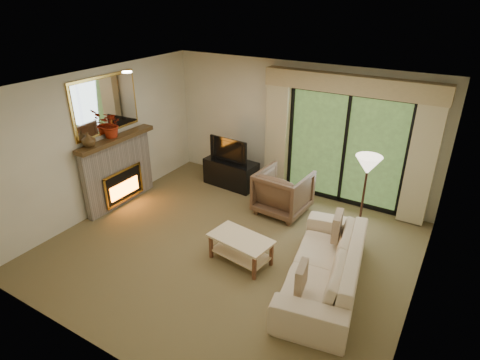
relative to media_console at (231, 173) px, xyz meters
The scene contains 22 objects.
floor 2.31m from the media_console, 58.23° to the right, with size 5.50×5.50×0.00m, color brown.
ceiling 3.26m from the media_console, 58.23° to the right, with size 5.50×5.50×0.00m, color silver.
wall_back 1.67m from the media_console, 24.49° to the left, with size 5.00×5.00×0.00m, color beige.
wall_front 4.72m from the media_console, 74.82° to the right, with size 5.00×5.00×0.00m, color beige.
wall_left 2.69m from the media_console, 128.35° to the right, with size 5.00×5.00×0.00m, color beige.
wall_right 4.53m from the media_console, 26.23° to the right, with size 5.00×5.00×0.00m, color beige.
fireplace 2.29m from the media_console, 129.11° to the right, with size 0.24×1.70×1.37m, color gray, non-canonical shape.
mirror 2.85m from the media_console, 130.74° to the right, with size 0.07×1.45×1.02m, color gold, non-canonical shape.
sliding_door 2.41m from the media_console, 12.76° to the left, with size 2.26×0.10×2.16m, color black, non-canonical shape.
curtain_left 1.32m from the media_console, 24.46° to the left, with size 0.45×0.18×2.35m, color tan.
curtain_right 3.70m from the media_console, ahead, with size 0.45×0.18×2.35m, color tan.
cornice 3.03m from the media_console, 10.52° to the left, with size 3.20×0.24×0.32m, color tan.
media_console is the anchor object (origin of this frame).
tv 0.54m from the media_console, ahead, with size 0.90×0.12×0.52m, color black.
armchair 1.50m from the media_console, 17.88° to the right, with size 0.88×0.91×0.83m, color brown.
sofa 3.47m from the media_console, 35.78° to the right, with size 2.38×0.93×0.69m, color beige.
pillow_near 3.86m from the media_console, 44.78° to the right, with size 0.10×0.36×0.36m, color #513724.
pillow_far 3.06m from the media_console, 26.16° to the right, with size 0.11×0.41×0.41m, color #513724.
coffee_table 2.65m from the media_console, 54.76° to the right, with size 0.95×0.53×0.43m, color beige, non-canonical shape.
floor_lamp 3.03m from the media_console, 13.32° to the right, with size 0.41×0.41×1.52m, color beige, non-canonical shape.
vase 2.97m from the media_console, 121.21° to the right, with size 0.24×0.24×0.25m, color #442F16.
branches 2.63m from the media_console, 128.23° to the right, with size 0.43×0.38×0.48m, color maroon.
Camera 1 is at (2.90, -4.55, 3.84)m, focal length 30.00 mm.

